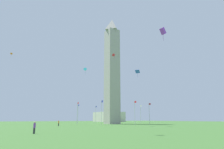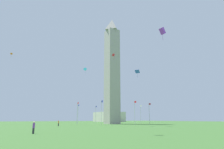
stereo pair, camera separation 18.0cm
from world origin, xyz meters
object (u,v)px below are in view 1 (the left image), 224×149
object	(u,v)px
kite_orange_delta	(11,54)
flagpole_ne	(149,113)
flagpole_s	(96,114)
flagpole_nw	(101,111)
flagpole_w	(77,112)
person_purple_shirt	(34,128)
flagpole_sw	(78,113)
flagpole_se	(119,114)
flagpole_e	(141,113)
kite_purple_box	(163,31)
flagpole_n	(135,112)
obelisk_monument	(112,69)
distant_building	(109,117)
kite_blue_diamond	(137,72)
person_orange_shirt	(59,123)
kite_red_delta	(114,55)
kite_cyan_delta	(85,70)

from	to	relation	value
kite_orange_delta	flagpole_ne	bearing A→B (deg)	71.26
flagpole_s	flagpole_nw	xyz separation A→B (m)	(27.26, -11.29, 0.00)
flagpole_w	person_purple_shirt	xyz separation A→B (m)	(41.95, -22.66, -3.86)
flagpole_sw	flagpole_w	bearing A→B (deg)	-22.50
flagpole_se	person_purple_shirt	bearing A→B (deg)	-43.16
flagpole_e	kite_orange_delta	world-z (taller)	kite_orange_delta
kite_purple_box	kite_orange_delta	bearing A→B (deg)	-155.58
flagpole_n	flagpole_w	size ratio (longest dim) A/B	1.00
obelisk_monument	flagpole_sw	world-z (taller)	obelisk_monument
flagpole_s	kite_orange_delta	bearing A→B (deg)	-76.82
flagpole_ne	distant_building	bearing A→B (deg)	161.72
kite_orange_delta	kite_purple_box	bearing A→B (deg)	24.42
flagpole_se	kite_orange_delta	distance (m)	56.57
flagpole_s	kite_purple_box	xyz separation A→B (m)	(63.00, -16.60, 14.69)
flagpole_n	kite_purple_box	distance (m)	38.17
flagpole_ne	flagpole_sw	size ratio (longest dim) A/B	1.00
kite_purple_box	kite_blue_diamond	distance (m)	23.23
flagpole_ne	flagpole_se	bearing A→B (deg)	180.00
obelisk_monument	person_orange_shirt	bearing A→B (deg)	-64.66
flagpole_ne	flagpole_e	bearing A→B (deg)	157.50
flagpole_s	person_purple_shirt	size ratio (longest dim) A/B	5.02
flagpole_s	flagpole_w	distance (m)	22.58
kite_orange_delta	kite_red_delta	distance (m)	39.73
flagpole_n	flagpole_s	bearing A→B (deg)	180.00
flagpole_n	distant_building	xyz separation A→B (m)	(-81.48, 36.66, -0.89)
flagpole_ne	flagpole_s	xyz separation A→B (m)	(-27.26, -11.29, 0.00)
flagpole_e	flagpole_se	bearing A→B (deg)	-157.50
person_orange_shirt	person_purple_shirt	bearing A→B (deg)	-168.45
person_orange_shirt	kite_cyan_delta	distance (m)	27.21
flagpole_s	kite_purple_box	bearing A→B (deg)	-14.76
flagpole_nw	flagpole_ne	bearing A→B (deg)	90.00
person_purple_shirt	flagpole_nw	bearing A→B (deg)	-25.66
flagpole_e	flagpole_se	size ratio (longest dim) A/B	1.00
flagpole_s	distant_building	distance (m)	61.64
flagpole_nw	distant_building	size ratio (longest dim) A/B	0.37
flagpole_n	flagpole_w	bearing A→B (deg)	-135.00
flagpole_ne	kite_cyan_delta	world-z (taller)	kite_cyan_delta
obelisk_monument	person_orange_shirt	size ratio (longest dim) A/B	28.42
flagpole_se	kite_cyan_delta	bearing A→B (deg)	-63.50
person_purple_shirt	kite_red_delta	distance (m)	41.27
flagpole_se	kite_red_delta	distance (m)	42.94
flagpole_e	kite_red_delta	world-z (taller)	kite_red_delta
flagpole_sw	kite_purple_box	xyz separation A→B (m)	(58.33, -5.31, 14.69)
flagpole_s	kite_orange_delta	distance (m)	47.09
flagpole_e	person_purple_shirt	xyz separation A→B (m)	(41.95, -54.60, -3.86)
kite_purple_box	kite_cyan_delta	xyz separation A→B (m)	(-45.85, 2.87, 2.46)
kite_blue_diamond	person_orange_shirt	bearing A→B (deg)	-124.17
kite_red_delta	flagpole_w	bearing A→B (deg)	-167.46
flagpole_ne	flagpole_sw	world-z (taller)	same
flagpole_n	kite_purple_box	xyz separation A→B (m)	(31.07, -16.60, 14.69)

